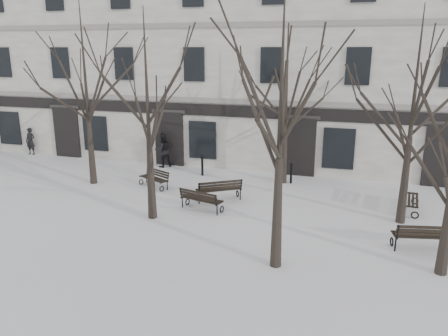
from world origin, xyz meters
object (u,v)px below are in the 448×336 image
at_px(bench_1, 201,199).
at_px(bench_2, 425,235).
at_px(bench_3, 155,178).
at_px(bench_5, 409,198).
at_px(tree_2, 281,100).
at_px(tree_1, 147,91).
at_px(bench_4, 219,189).

relative_size(bench_1, bench_2, 0.92).
bearing_deg(bench_3, bench_5, 26.84).
bearing_deg(bench_1, tree_2, 149.64).
xyz_separation_m(bench_2, bench_5, (-0.10, 3.70, -0.02)).
xyz_separation_m(tree_1, bench_2, (9.44, -0.07, -4.22)).
distance_m(tree_1, bench_5, 10.88).
distance_m(tree_2, bench_5, 8.55).
bearing_deg(tree_1, bench_5, 21.26).
distance_m(tree_1, bench_2, 10.34).
distance_m(tree_2, bench_4, 7.35).
xyz_separation_m(bench_1, bench_2, (7.94, -1.29, 0.04)).
bearing_deg(bench_4, bench_2, 127.75).
xyz_separation_m(tree_2, bench_5, (4.19, 6.03, -4.37)).
bearing_deg(bench_3, tree_2, -15.14).
bearing_deg(bench_2, bench_1, -21.16).
relative_size(bench_2, bench_3, 1.18).
height_order(bench_1, bench_4, bench_4).
relative_size(bench_3, bench_4, 0.87).
xyz_separation_m(tree_1, bench_3, (-1.57, 3.48, -4.30)).
bearing_deg(bench_3, bench_2, 8.18).
distance_m(tree_2, bench_2, 6.54).
height_order(bench_3, bench_4, bench_4).
bearing_deg(bench_1, bench_3, -21.82).
bearing_deg(bench_5, bench_1, 113.12).
distance_m(tree_2, bench_1, 6.76).
relative_size(bench_2, bench_5, 1.06).
bearing_deg(tree_1, bench_3, 114.29).
height_order(bench_2, bench_4, bench_2).
distance_m(bench_3, bench_5, 10.91).
height_order(bench_4, bench_5, bench_4).
xyz_separation_m(tree_2, bench_4, (-3.30, 4.91, -4.35)).
bearing_deg(tree_1, bench_2, -0.41).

